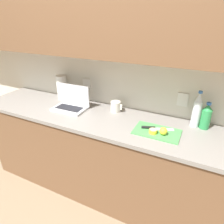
# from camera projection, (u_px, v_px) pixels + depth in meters

# --- Properties ---
(ground_plane) EXTENTS (12.00, 12.00, 0.00)m
(ground_plane) POSITION_uv_depth(u_px,v_px,m) (97.00, 186.00, 2.26)
(ground_plane) COLOR #847056
(ground_plane) RESTS_ON ground
(wall_back) EXTENTS (5.20, 0.38, 2.60)m
(wall_back) POSITION_uv_depth(u_px,v_px,m) (104.00, 39.00, 1.76)
(wall_back) COLOR silver
(wall_back) RESTS_ON ground_plane
(counter_unit) EXTENTS (2.46, 0.59, 0.90)m
(counter_unit) POSITION_uv_depth(u_px,v_px,m) (94.00, 152.00, 2.07)
(counter_unit) COLOR brown
(counter_unit) RESTS_ON ground_plane
(laptop) EXTENTS (0.33, 0.22, 0.23)m
(laptop) POSITION_uv_depth(u_px,v_px,m) (72.00, 103.00, 1.99)
(laptop) COLOR silver
(laptop) RESTS_ON counter_unit
(cutting_board) EXTENTS (0.36, 0.22, 0.01)m
(cutting_board) POSITION_uv_depth(u_px,v_px,m) (157.00, 132.00, 1.59)
(cutting_board) COLOR #4C9E51
(cutting_board) RESTS_ON counter_unit
(knife) EXTENTS (0.26, 0.11, 0.02)m
(knife) POSITION_uv_depth(u_px,v_px,m) (152.00, 128.00, 1.63)
(knife) COLOR silver
(knife) RESTS_ON cutting_board
(lemon_half_cut) EXTENTS (0.06, 0.06, 0.03)m
(lemon_half_cut) POSITION_uv_depth(u_px,v_px,m) (153.00, 131.00, 1.56)
(lemon_half_cut) COLOR yellow
(lemon_half_cut) RESTS_ON cutting_board
(lemon_whole_beside) EXTENTS (0.06, 0.06, 0.06)m
(lemon_whole_beside) POSITION_uv_depth(u_px,v_px,m) (163.00, 131.00, 1.54)
(lemon_whole_beside) COLOR yellow
(lemon_whole_beside) RESTS_ON cutting_board
(bottle_green_soda) EXTENTS (0.07, 0.07, 0.31)m
(bottle_green_soda) POSITION_uv_depth(u_px,v_px,m) (197.00, 111.00, 1.63)
(bottle_green_soda) COLOR silver
(bottle_green_soda) RESTS_ON counter_unit
(bottle_oil_tall) EXTENTS (0.08, 0.08, 0.23)m
(bottle_oil_tall) POSITION_uv_depth(u_px,v_px,m) (206.00, 117.00, 1.61)
(bottle_oil_tall) COLOR #2D934C
(bottle_oil_tall) RESTS_ON counter_unit
(measuring_cup) EXTENTS (0.12, 0.10, 0.10)m
(measuring_cup) POSITION_uv_depth(u_px,v_px,m) (116.00, 107.00, 1.92)
(measuring_cup) COLOR silver
(measuring_cup) RESTS_ON counter_unit
(paper_towel_roll) EXTENTS (0.11, 0.11, 0.26)m
(paper_towel_roll) POSITION_uv_depth(u_px,v_px,m) (62.00, 87.00, 2.19)
(paper_towel_roll) COLOR white
(paper_towel_roll) RESTS_ON counter_unit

